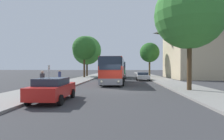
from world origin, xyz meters
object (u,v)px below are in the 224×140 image
object	(u,v)px
pedestrian_waiting_far	(42,82)
tree_left_near	(87,50)
tree_left_far	(84,48)
bus_stop_sign	(49,73)
bus_front	(114,70)
parked_car_left_curb	(53,89)
tree_right_near	(150,53)
parked_car_right_near	(143,76)
tree_right_mid	(190,14)
pedestrian_waiting_near	(60,77)
bus_middle	(119,70)

from	to	relation	value
pedestrian_waiting_far	tree_left_near	xyz separation A→B (m)	(-2.24, 27.48, 5.21)
tree_left_near	tree_left_far	size ratio (longest dim) A/B	1.10
bus_stop_sign	bus_front	bearing A→B (deg)	48.16
parked_car_left_curb	bus_front	bearing A→B (deg)	74.36
tree_left_far	tree_right_near	distance (m)	14.82
tree_right_near	tree_left_near	bearing A→B (deg)	178.19
parked_car_right_near	tree_right_mid	bearing A→B (deg)	103.72
parked_car_left_curb	tree_left_far	world-z (taller)	tree_left_far
bus_front	tree_right_mid	distance (m)	11.56
pedestrian_waiting_far	tree_right_mid	bearing A→B (deg)	13.19
pedestrian_waiting_near	tree_left_far	bearing A→B (deg)	-115.75
tree_left_far	tree_right_near	size ratio (longest dim) A/B	1.12
bus_front	pedestrian_waiting_near	world-z (taller)	bus_front
bus_middle	pedestrian_waiting_far	distance (m)	24.42
bus_middle	tree_right_near	size ratio (longest dim) A/B	1.35
bus_front	tree_right_mid	bearing A→B (deg)	-44.83
tree_left_near	tree_left_far	world-z (taller)	tree_left_near
parked_car_right_near	parked_car_left_curb	bearing A→B (deg)	70.09
bus_middle	bus_stop_sign	world-z (taller)	bus_middle
bus_stop_sign	pedestrian_waiting_far	bearing A→B (deg)	-74.70
tree_right_near	parked_car_left_curb	bearing A→B (deg)	-109.39
parked_car_left_curb	parked_car_right_near	world-z (taller)	parked_car_left_curb
tree_left_near	tree_right_mid	bearing A→B (deg)	-59.72
parked_car_left_curb	tree_left_far	size ratio (longest dim) A/B	0.49
tree_right_mid	bus_middle	bearing A→B (deg)	107.81
tree_right_near	tree_right_mid	distance (m)	24.49
parked_car_left_curb	bus_stop_sign	world-z (taller)	bus_stop_sign
pedestrian_waiting_near	tree_right_mid	bearing A→B (deg)	131.51
bus_front	parked_car_left_curb	size ratio (longest dim) A/B	2.43
bus_middle	pedestrian_waiting_far	xyz separation A→B (m)	(-5.50, -23.79, -0.70)
tree_right_near	parked_car_right_near	bearing A→B (deg)	-103.98
bus_stop_sign	tree_right_near	size ratio (longest dim) A/B	0.30
tree_left_far	parked_car_right_near	bearing A→B (deg)	-31.10
bus_front	tree_right_near	xyz separation A→B (m)	(7.26, 16.99, 3.81)
bus_middle	tree_left_near	distance (m)	9.68
tree_left_near	tree_right_mid	world-z (taller)	tree_right_mid
parked_car_left_curb	tree_right_near	size ratio (longest dim) A/B	0.55
parked_car_right_near	tree_left_near	world-z (taller)	tree_left_near
parked_car_right_near	tree_left_near	distance (m)	17.40
tree_right_near	bus_front	bearing A→B (deg)	-113.15
tree_left_near	tree_right_near	xyz separation A→B (m)	(14.62, -0.46, -0.63)
tree_right_near	tree_right_mid	xyz separation A→B (m)	(-0.07, -24.46, 1.29)
pedestrian_waiting_near	tree_right_near	world-z (taller)	tree_right_near
tree_left_near	pedestrian_waiting_near	bearing A→B (deg)	-88.31
parked_car_left_curb	pedestrian_waiting_near	distance (m)	11.44
parked_car_left_curb	parked_car_right_near	distance (m)	20.18
parked_car_right_near	tree_right_near	bearing A→B (deg)	-101.48
parked_car_right_near	tree_left_near	xyz separation A→B (m)	(-11.88, 11.46, 5.52)
bus_stop_sign	tree_left_near	size ratio (longest dim) A/B	0.24
parked_car_right_near	tree_left_far	distance (m)	14.54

